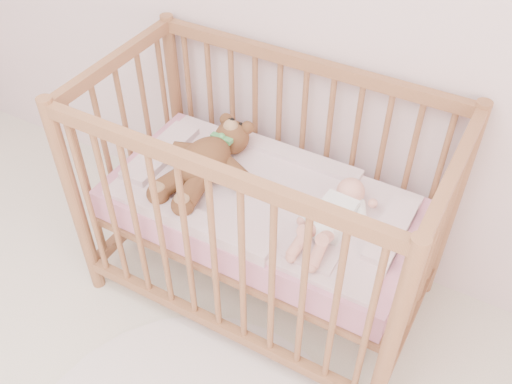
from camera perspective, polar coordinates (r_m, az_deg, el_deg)
The scene contains 5 objects.
crib at distance 2.24m, azimuth 0.62°, elevation -1.48°, with size 1.36×0.76×1.00m, color #9A6341, non-canonical shape.
mattress at distance 2.25m, azimuth 0.62°, elevation -1.75°, with size 1.22×0.62×0.13m, color pink.
blanket at distance 2.20m, azimuth 0.63°, elevation -0.37°, with size 1.10×0.58×0.06m, color pink, non-canonical shape.
baby at distance 2.05m, azimuth 7.79°, elevation -2.00°, with size 0.23×0.48×0.12m, color white, non-canonical shape.
teddy_bear at distance 2.23m, azimuth -5.17°, elevation 3.04°, with size 0.40×0.56×0.16m, color brown, non-canonical shape.
Camera 1 is at (0.88, 0.19, 2.07)m, focal length 40.00 mm.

